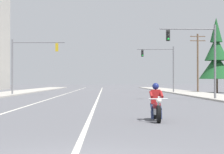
# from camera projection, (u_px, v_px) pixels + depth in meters

# --- Properties ---
(lane_stripe_center) EXTENTS (0.16, 100.00, 0.01)m
(lane_stripe_center) POSITION_uv_depth(u_px,v_px,m) (100.00, 93.00, 52.21)
(lane_stripe_center) COLOR beige
(lane_stripe_center) RESTS_ON ground
(lane_stripe_left) EXTENTS (0.16, 100.00, 0.01)m
(lane_stripe_left) POSITION_uv_depth(u_px,v_px,m) (67.00, 93.00, 52.13)
(lane_stripe_left) COLOR beige
(lane_stripe_left) RESTS_ON ground
(sidewalk_kerb_right) EXTENTS (4.40, 110.00, 0.14)m
(sidewalk_kerb_right) POSITION_uv_depth(u_px,v_px,m) (196.00, 94.00, 47.41)
(sidewalk_kerb_right) COLOR #ADA89E
(sidewalk_kerb_right) RESTS_ON ground
(sidewalk_kerb_left) EXTENTS (4.40, 110.00, 0.14)m
(sidewalk_kerb_left) POSITION_uv_depth(u_px,v_px,m) (4.00, 94.00, 47.01)
(sidewalk_kerb_left) COLOR #ADA89E
(sidewalk_kerb_left) RESTS_ON ground
(motorcycle_with_rider) EXTENTS (0.70, 2.19, 1.46)m
(motorcycle_with_rider) POSITION_uv_depth(u_px,v_px,m) (156.00, 106.00, 15.56)
(motorcycle_with_rider) COLOR black
(motorcycle_with_rider) RESTS_ON ground
(traffic_signal_near_right) EXTENTS (4.68, 0.40, 6.20)m
(traffic_signal_near_right) POSITION_uv_depth(u_px,v_px,m) (199.00, 50.00, 33.31)
(traffic_signal_near_right) COLOR slate
(traffic_signal_near_right) RESTS_ON ground
(traffic_signal_near_left) EXTENTS (5.87, 0.37, 6.20)m
(traffic_signal_near_left) POSITION_uv_depth(u_px,v_px,m) (28.00, 58.00, 44.74)
(traffic_signal_near_left) COLOR slate
(traffic_signal_near_left) RESTS_ON ground
(traffic_signal_mid_right) EXTENTS (4.97, 0.39, 6.20)m
(traffic_signal_mid_right) POSITION_uv_depth(u_px,v_px,m) (163.00, 62.00, 53.98)
(traffic_signal_mid_right) COLOR slate
(traffic_signal_mid_right) RESTS_ON ground
(utility_pole_right_far) EXTENTS (2.33, 0.26, 8.74)m
(utility_pole_right_far) POSITION_uv_depth(u_px,v_px,m) (198.00, 60.00, 61.11)
(utility_pole_right_far) COLOR brown
(utility_pole_right_far) RESTS_ON ground
(conifer_tree_right_verge_far) EXTENTS (4.64, 4.64, 10.22)m
(conifer_tree_right_verge_far) POSITION_uv_depth(u_px,v_px,m) (216.00, 58.00, 54.86)
(conifer_tree_right_verge_far) COLOR #4C3828
(conifer_tree_right_verge_far) RESTS_ON ground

